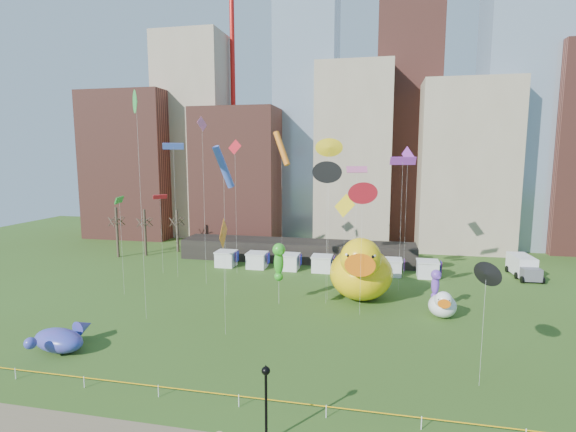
% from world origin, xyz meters
% --- Properties ---
extents(ground, '(160.00, 160.00, 0.00)m').
position_xyz_m(ground, '(0.00, 0.00, 0.00)').
color(ground, '#355119').
rests_on(ground, ground).
extents(skyline, '(101.00, 23.00, 68.00)m').
position_xyz_m(skyline, '(2.25, 61.06, 21.44)').
color(skyline, brown).
rests_on(skyline, ground).
extents(crane_left, '(23.00, 1.00, 76.00)m').
position_xyz_m(crane_left, '(-21.11, 64.00, 46.90)').
color(crane_left, red).
rests_on(crane_left, ground).
extents(pavilion, '(38.00, 6.00, 3.20)m').
position_xyz_m(pavilion, '(-4.00, 42.00, 1.60)').
color(pavilion, black).
rests_on(pavilion, ground).
extents(vendor_tents, '(33.24, 2.80, 2.40)m').
position_xyz_m(vendor_tents, '(1.02, 36.00, 1.11)').
color(vendor_tents, white).
rests_on(vendor_tents, ground).
extents(bare_trees, '(8.44, 6.44, 8.50)m').
position_xyz_m(bare_trees, '(-30.17, 40.54, 4.01)').
color(bare_trees, '#382B21').
rests_on(bare_trees, ground).
extents(caution_tape, '(50.00, 0.06, 0.90)m').
position_xyz_m(caution_tape, '(0.00, 0.00, 0.68)').
color(caution_tape, white).
rests_on(caution_tape, ground).
extents(big_duck, '(7.58, 10.23, 7.90)m').
position_xyz_m(big_duck, '(7.15, 24.22, 3.63)').
color(big_duck, yellow).
rests_on(big_duck, ground).
extents(small_duck, '(3.16, 4.10, 3.08)m').
position_xyz_m(small_duck, '(15.92, 20.29, 1.41)').
color(small_duck, white).
rests_on(small_duck, ground).
extents(seahorse_green, '(1.92, 2.15, 7.18)m').
position_xyz_m(seahorse_green, '(-2.06, 20.86, 5.35)').
color(seahorse_green, silver).
rests_on(seahorse_green, ground).
extents(seahorse_purple, '(1.32, 1.56, 4.68)m').
position_xyz_m(seahorse_purple, '(15.35, 22.22, 3.28)').
color(seahorse_purple, silver).
rests_on(seahorse_purple, ground).
extents(whale_inflatable, '(5.59, 6.62, 2.27)m').
position_xyz_m(whale_inflatable, '(-18.16, 5.09, 1.04)').
color(whale_inflatable, '#503BA1').
rests_on(whale_inflatable, ground).
extents(lamppost, '(0.52, 0.52, 4.95)m').
position_xyz_m(lamppost, '(2.79, -3.20, 3.03)').
color(lamppost, black).
rests_on(lamppost, footpath).
extents(box_truck, '(3.18, 7.03, 2.92)m').
position_xyz_m(box_truck, '(29.28, 39.08, 1.50)').
color(box_truck, white).
rests_on(box_truck, ground).
extents(kite_0, '(2.08, 0.45, 19.32)m').
position_xyz_m(kite_0, '(-11.06, 32.49, 17.65)').
color(kite_0, silver).
rests_on(kite_0, ground).
extents(kite_1, '(0.62, 1.82, 22.05)m').
position_xyz_m(kite_1, '(-13.49, 26.77, 20.13)').
color(kite_1, silver).
rests_on(kite_1, ground).
extents(kite_2, '(2.41, 1.08, 16.45)m').
position_xyz_m(kite_2, '(3.29, 22.02, 15.21)').
color(kite_2, silver).
rests_on(kite_2, ground).
extents(kite_3, '(1.06, 2.64, 12.16)m').
position_xyz_m(kite_3, '(-21.69, 20.38, 11.69)').
color(kite_3, silver).
rests_on(kite_3, ground).
extents(kite_4, '(2.12, 0.70, 19.03)m').
position_xyz_m(kite_4, '(3.28, 23.44, 17.94)').
color(kite_4, silver).
rests_on(kite_4, ground).
extents(kite_5, '(2.33, 3.00, 18.27)m').
position_xyz_m(kite_5, '(-9.06, 22.38, 15.72)').
color(kite_5, silver).
rests_on(kite_5, ground).
extents(kite_6, '(0.29, 2.79, 11.27)m').
position_xyz_m(kite_6, '(-5.10, 11.30, 9.76)').
color(kite_6, silver).
rests_on(kite_6, ground).
extents(kite_7, '(3.20, 1.24, 16.92)m').
position_xyz_m(kite_7, '(11.73, 28.69, 16.34)').
color(kite_7, silver).
rests_on(kite_7, ground).
extents(kite_8, '(1.67, 1.60, 11.54)m').
position_xyz_m(kite_8, '(-21.59, 30.13, 11.12)').
color(kite_8, silver).
rests_on(kite_8, ground).
extents(kite_9, '(2.49, 1.30, 15.83)m').
position_xyz_m(kite_9, '(6.35, 25.63, 15.31)').
color(kite_9, silver).
rests_on(kite_9, ground).
extents(kite_10, '(1.14, 1.54, 9.48)m').
position_xyz_m(kite_10, '(16.71, 6.29, 8.61)').
color(kite_10, silver).
rests_on(kite_10, ground).
extents(kite_11, '(1.60, 1.98, 23.46)m').
position_xyz_m(kite_11, '(-14.68, 13.42, 22.28)').
color(kite_11, silver).
rests_on(kite_11, ground).
extents(kite_12, '(2.98, 1.68, 11.88)m').
position_xyz_m(kite_12, '(4.37, 33.61, 10.11)').
color(kite_12, silver).
rests_on(kite_12, ground).
extents(kite_13, '(2.75, 1.49, 18.77)m').
position_xyz_m(kite_13, '(-18.74, 29.06, 18.19)').
color(kite_13, silver).
rests_on(kite_13, ground).
extents(kite_14, '(2.77, 2.01, 20.31)m').
position_xyz_m(kite_14, '(-3.77, 30.07, 17.98)').
color(kite_14, silver).
rests_on(kite_14, ground).
extents(kite_15, '(1.50, 1.87, 18.29)m').
position_xyz_m(kite_15, '(12.55, 33.15, 16.67)').
color(kite_15, silver).
rests_on(kite_15, ground).
extents(kite_16, '(2.13, 1.34, 14.34)m').
position_xyz_m(kite_16, '(7.30, 19.13, 13.19)').
color(kite_16, silver).
rests_on(kite_16, ground).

